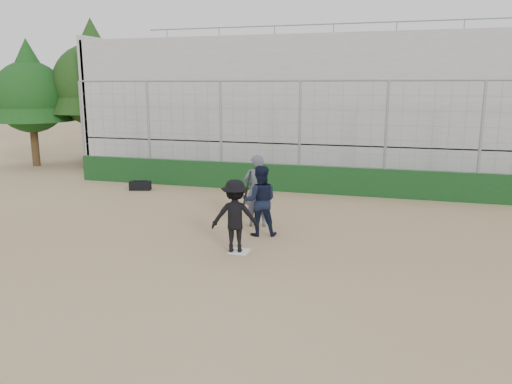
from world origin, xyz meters
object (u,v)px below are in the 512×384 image
(batter_at_plate, at_px, (235,216))
(equipment_bag, at_px, (140,186))
(umpire, at_px, (257,194))
(catcher_crouched, at_px, (260,213))

(batter_at_plate, distance_m, equipment_bag, 8.09)
(umpire, bearing_deg, catcher_crouched, 95.39)
(batter_at_plate, xyz_separation_m, catcher_crouched, (0.20, 1.41, -0.25))
(batter_at_plate, height_order, umpire, batter_at_plate)
(catcher_crouched, height_order, equipment_bag, catcher_crouched)
(catcher_crouched, bearing_deg, batter_at_plate, -98.06)
(batter_at_plate, height_order, catcher_crouched, batter_at_plate)
(catcher_crouched, bearing_deg, equipment_bag, 143.61)
(batter_at_plate, distance_m, catcher_crouched, 1.44)
(batter_at_plate, height_order, equipment_bag, batter_at_plate)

